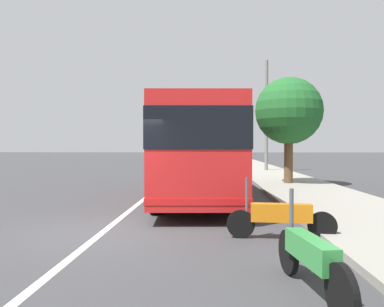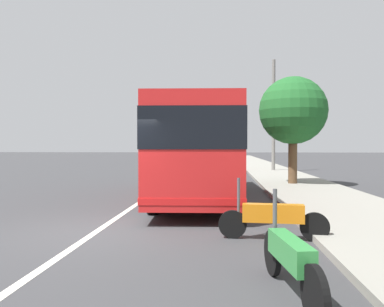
# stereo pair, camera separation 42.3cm
# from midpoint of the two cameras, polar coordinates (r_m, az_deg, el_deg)

# --- Properties ---
(ground_plane) EXTENTS (220.00, 220.00, 0.00)m
(ground_plane) POSITION_cam_midpoint_polar(r_m,az_deg,el_deg) (8.68, -12.83, -11.44)
(ground_plane) COLOR #38383A
(sidewalk_curb) EXTENTS (110.00, 3.60, 0.14)m
(sidewalk_curb) POSITION_cam_midpoint_polar(r_m,az_deg,el_deg) (18.56, 16.39, -4.55)
(sidewalk_curb) COLOR gray
(sidewalk_curb) RESTS_ON ground
(lane_divider_line) EXTENTS (110.00, 0.16, 0.01)m
(lane_divider_line) POSITION_cam_midpoint_polar(r_m,az_deg,el_deg) (18.36, -3.42, -4.78)
(lane_divider_line) COLOR silver
(lane_divider_line) RESTS_ON ground
(coach_bus) EXTENTS (10.27, 3.03, 3.21)m
(coach_bus) POSITION_cam_midpoint_polar(r_m,az_deg,el_deg) (13.64, 1.51, 0.97)
(coach_bus) COLOR red
(coach_bus) RESTS_ON ground
(motorcycle_nearest_curb) EXTENTS (2.22, 0.41, 1.27)m
(motorcycle_nearest_curb) POSITION_cam_midpoint_polar(r_m,az_deg,el_deg) (5.08, 17.03, -15.01)
(motorcycle_nearest_curb) COLOR black
(motorcycle_nearest_curb) RESTS_ON ground
(motorcycle_far_end) EXTENTS (0.34, 2.19, 1.24)m
(motorcycle_far_end) POSITION_cam_midpoint_polar(r_m,az_deg,el_deg) (7.84, 13.65, -9.35)
(motorcycle_far_end) COLOR black
(motorcycle_far_end) RESTS_ON ground
(car_side_street) EXTENTS (4.58, 2.05, 1.54)m
(car_side_street) POSITION_cam_midpoint_polar(r_m,az_deg,el_deg) (27.82, 4.47, -1.27)
(car_side_street) COLOR red
(car_side_street) RESTS_ON ground
(car_ahead_same_lane) EXTENTS (4.43, 2.07, 1.58)m
(car_ahead_same_lane) POSITION_cam_midpoint_polar(r_m,az_deg,el_deg) (55.66, -0.32, -0.08)
(car_ahead_same_lane) COLOR #2D7238
(car_ahead_same_lane) RESTS_ON ground
(roadside_tree_mid_block) EXTENTS (3.17, 3.17, 5.16)m
(roadside_tree_mid_block) POSITION_cam_midpoint_polar(r_m,az_deg,el_deg) (18.43, 15.71, 6.21)
(roadside_tree_mid_block) COLOR brown
(roadside_tree_mid_block) RESTS_ON ground
(utility_pole) EXTENTS (0.25, 0.25, 8.23)m
(utility_pole) POSITION_cam_midpoint_polar(r_m,az_deg,el_deg) (28.36, 12.69, 5.59)
(utility_pole) COLOR slate
(utility_pole) RESTS_ON ground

